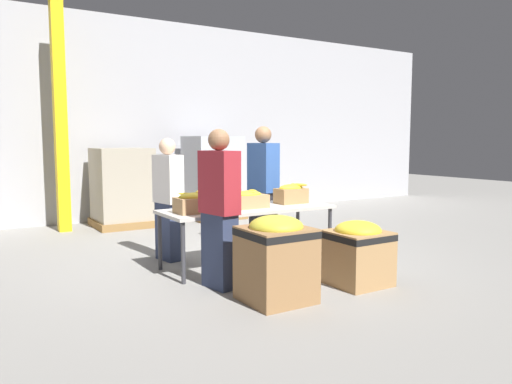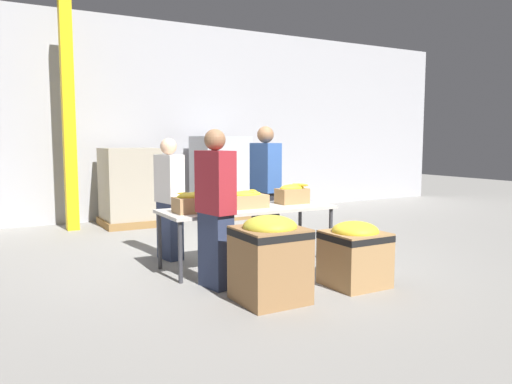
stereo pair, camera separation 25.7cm
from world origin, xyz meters
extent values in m
plane|color=gray|center=(0.00, 0.00, 0.00)|extent=(30.00, 30.00, 0.00)
cube|color=#A8A8AD|center=(0.00, 4.47, 2.00)|extent=(16.00, 0.08, 4.00)
cube|color=beige|center=(0.00, 0.00, 0.72)|extent=(2.23, 0.84, 0.04)
cylinder|color=#38383D|center=(-1.05, -0.36, 0.35)|extent=(0.05, 0.05, 0.70)
cylinder|color=#38383D|center=(1.05, -0.36, 0.35)|extent=(0.05, 0.05, 0.70)
cylinder|color=#38383D|center=(-1.05, 0.36, 0.35)|extent=(0.05, 0.05, 0.70)
cylinder|color=#38383D|center=(1.05, 0.36, 0.35)|extent=(0.05, 0.05, 0.70)
cube|color=tan|center=(-0.75, -0.06, 0.84)|extent=(0.48, 0.31, 0.18)
ellipsoid|color=yellow|center=(-0.75, -0.06, 0.93)|extent=(0.43, 0.26, 0.10)
ellipsoid|color=yellow|center=(-0.71, -0.03, 0.98)|extent=(0.16, 0.17, 0.05)
ellipsoid|color=yellow|center=(-0.71, -0.04, 0.95)|extent=(0.07, 0.15, 0.05)
ellipsoid|color=yellow|center=(-0.83, 0.01, 0.96)|extent=(0.19, 0.19, 0.04)
cube|color=tan|center=(-0.03, -0.02, 0.83)|extent=(0.49, 0.31, 0.17)
ellipsoid|color=gold|center=(-0.03, -0.02, 0.92)|extent=(0.39, 0.28, 0.09)
ellipsoid|color=gold|center=(0.11, 0.06, 0.95)|extent=(0.06, 0.18, 0.05)
ellipsoid|color=gold|center=(-0.04, -0.09, 0.95)|extent=(0.15, 0.13, 0.04)
cube|color=#A37A4C|center=(0.71, 0.06, 0.85)|extent=(0.41, 0.26, 0.20)
ellipsoid|color=gold|center=(0.71, 0.06, 0.95)|extent=(0.36, 0.21, 0.10)
ellipsoid|color=gold|center=(0.80, -0.01, 1.00)|extent=(0.19, 0.19, 0.05)
ellipsoid|color=gold|center=(0.76, 0.02, 1.00)|extent=(0.18, 0.06, 0.06)
ellipsoid|color=gold|center=(0.78, 0.12, 0.99)|extent=(0.15, 0.13, 0.04)
cube|color=#2D3856|center=(-0.76, 0.79, 0.38)|extent=(0.27, 0.40, 0.77)
cube|color=silver|center=(-0.76, 0.79, 1.09)|extent=(0.30, 0.47, 0.64)
sphere|color=#DBAD89|center=(-0.76, 0.79, 1.51)|extent=(0.22, 0.22, 0.22)
cube|color=#2D3856|center=(-0.77, -0.69, 0.41)|extent=(0.28, 0.42, 0.81)
cube|color=maroon|center=(-0.77, -0.69, 1.15)|extent=(0.31, 0.49, 0.67)
sphere|color=#896042|center=(-0.77, -0.69, 1.60)|extent=(0.23, 0.23, 0.23)
cube|color=black|center=(0.65, 0.67, 0.43)|extent=(0.25, 0.42, 0.85)
cube|color=#2D5199|center=(0.65, 0.67, 1.20)|extent=(0.27, 0.49, 0.70)
sphere|color=#896042|center=(0.65, 0.67, 1.67)|extent=(0.24, 0.24, 0.24)
cube|color=olive|center=(-0.50, -1.38, 0.37)|extent=(0.63, 0.63, 0.74)
cube|color=black|center=(-0.50, -1.38, 0.69)|extent=(0.64, 0.64, 0.07)
ellipsoid|color=gold|center=(-0.50, -1.38, 0.75)|extent=(0.54, 0.54, 0.22)
cube|color=#A37A4C|center=(0.59, -1.38, 0.30)|extent=(0.60, 0.60, 0.60)
cube|color=black|center=(0.59, -1.38, 0.54)|extent=(0.61, 0.61, 0.07)
ellipsoid|color=yellow|center=(0.59, -1.38, 0.61)|extent=(0.51, 0.51, 0.21)
cube|color=yellow|center=(-1.54, 3.72, 2.00)|extent=(0.21, 0.21, 4.00)
cube|color=olive|center=(1.37, 3.71, 0.07)|extent=(1.06, 1.06, 0.13)
cube|color=#B2B7C1|center=(1.37, 3.71, 0.90)|extent=(0.98, 0.98, 1.54)
cube|color=olive|center=(-0.51, 3.69, 0.07)|extent=(1.05, 1.05, 0.13)
cube|color=#A39984|center=(-0.51, 3.69, 0.79)|extent=(0.97, 0.97, 1.32)
camera|label=1|loc=(-3.22, -5.40, 1.61)|focal=35.00mm
camera|label=2|loc=(-2.99, -5.53, 1.61)|focal=35.00mm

